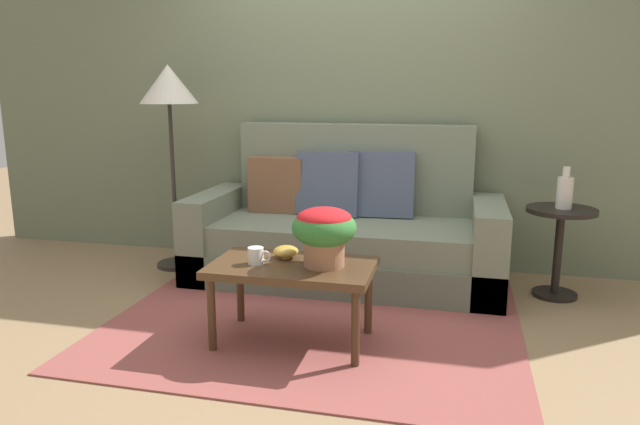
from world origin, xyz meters
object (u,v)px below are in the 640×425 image
(table_vase, at_px, (565,192))
(coffee_mug, at_px, (256,256))
(floor_lamp, at_px, (169,96))
(side_table, at_px, (559,236))
(potted_plant, at_px, (324,230))
(coffee_table, at_px, (292,273))
(couch, at_px, (345,232))
(snack_bowl, at_px, (286,251))

(table_vase, bearing_deg, coffee_mug, -145.73)
(floor_lamp, relative_size, table_vase, 5.62)
(side_table, xyz_separation_m, potted_plant, (-1.33, -1.11, 0.23))
(coffee_mug, height_order, table_vase, table_vase)
(coffee_table, xyz_separation_m, coffee_mug, (-0.18, -0.04, 0.10))
(coffee_table, bearing_deg, side_table, 36.67)
(couch, relative_size, potted_plant, 6.47)
(side_table, height_order, table_vase, table_vase)
(couch, height_order, snack_bowl, couch)
(coffee_table, distance_m, table_vase, 1.90)
(floor_lamp, bearing_deg, coffee_mug, -47.54)
(side_table, relative_size, snack_bowl, 4.31)
(coffee_mug, bearing_deg, side_table, 34.57)
(couch, xyz_separation_m, potted_plant, (0.12, -1.17, 0.31))
(floor_lamp, relative_size, potted_plant, 4.54)
(coffee_table, bearing_deg, potted_plant, 1.95)
(floor_lamp, xyz_separation_m, snack_bowl, (1.21, -1.05, -0.82))
(potted_plant, bearing_deg, coffee_mug, -172.05)
(side_table, xyz_separation_m, coffee_mug, (-1.69, -1.16, 0.08))
(potted_plant, xyz_separation_m, coffee_mug, (-0.36, -0.05, -0.15))
(side_table, bearing_deg, coffee_table, -143.33)
(side_table, bearing_deg, floor_lamp, 179.48)
(couch, distance_m, coffee_mug, 1.25)
(coffee_table, distance_m, side_table, 1.87)
(floor_lamp, bearing_deg, coffee_table, -41.97)
(potted_plant, relative_size, coffee_mug, 2.66)
(coffee_table, relative_size, side_table, 1.44)
(floor_lamp, bearing_deg, potted_plant, -38.23)
(table_vase, bearing_deg, couch, 177.40)
(floor_lamp, relative_size, coffee_mug, 12.07)
(coffee_table, height_order, snack_bowl, snack_bowl)
(snack_bowl, bearing_deg, couch, 83.72)
(snack_bowl, bearing_deg, coffee_mug, -130.95)
(floor_lamp, distance_m, potted_plant, 1.95)
(side_table, bearing_deg, snack_bowl, -146.85)
(potted_plant, distance_m, table_vase, 1.74)
(coffee_mug, bearing_deg, couch, 78.86)
(couch, distance_m, potted_plant, 1.22)
(floor_lamp, height_order, snack_bowl, floor_lamp)
(coffee_mug, distance_m, snack_bowl, 0.19)
(coffee_mug, relative_size, snack_bowl, 0.91)
(couch, height_order, coffee_table, couch)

